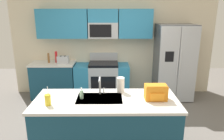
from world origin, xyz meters
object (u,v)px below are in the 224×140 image
Objects in this scene: refrigerator at (174,62)px; bottle_red at (56,57)px; sink_faucet at (100,84)px; toaster at (63,60)px; backpack at (156,92)px; range_oven at (102,80)px; soap_dispenser at (82,94)px; drink_cup_yellow at (48,100)px; paper_towel_roll at (121,85)px; pepper_mill at (49,58)px.

refrigerator is 6.59× the size of bottle_red.
toaster is at bearing 116.42° from sink_faucet.
bottle_red is at bearing 131.16° from backpack.
toaster is (-0.96, -0.05, 0.55)m from range_oven.
sink_faucet reaches higher than range_oven.
bottle_red reaches higher than range_oven.
sink_faucet reaches higher than bottle_red.
soap_dispenser is (-0.27, -0.15, -0.10)m from sink_faucet.
sink_faucet is (1.01, -2.03, 0.08)m from toaster.
bottle_red is at bearing 101.00° from drink_cup_yellow.
sink_faucet reaches higher than paper_towel_roll.
bottle_red reaches higher than backpack.
soap_dispenser is (0.44, 0.23, -0.01)m from drink_cup_yellow.
sink_faucet reaches higher than pepper_mill.
pepper_mill is at bearing 116.36° from soap_dispenser.
toaster is 1.00× the size of bottle_red.
pepper_mill is at bearing 123.53° from sink_faucet.
toaster is at bearing -26.64° from bottle_red.
pepper_mill is at bearing 178.72° from refrigerator.
bottle_red reaches higher than soap_dispenser.
paper_towel_roll is (1.52, -2.01, -0.02)m from bottle_red.
paper_towel_roll is at bearing 19.51° from sink_faucet.
range_oven is 1.29m from bottle_red.
range_oven is 2.08m from paper_towel_roll.
range_oven is at bearing -2.10° from bottle_red.
refrigerator is 5.78× the size of backpack.
bottle_red is at bearing 177.90° from range_oven.
toaster reaches higher than soap_dispenser.
sink_faucet reaches higher than soap_dispenser.
drink_cup_yellow is at bearing -82.95° from toaster.
paper_towel_roll is (-1.41, -1.89, 0.09)m from refrigerator.
toaster is 1.17× the size of paper_towel_roll.
drink_cup_yellow reaches higher than range_oven.
bottle_red is at bearing 13.83° from pepper_mill.
bottle_red reaches higher than toaster.
backpack is at bearing 6.89° from drink_cup_yellow.
soap_dispenser is (1.10, -2.23, -0.05)m from pepper_mill.
refrigerator reaches higher than soap_dispenser.
range_oven is 4.86× the size of toaster.
drink_cup_yellow is (-2.45, -2.38, 0.05)m from refrigerator.
bottle_red is 1.00× the size of sink_faucet.
refrigerator is 2.66m from sink_faucet.
pepper_mill reaches higher than toaster.
toaster is at bearing 124.80° from paper_towel_roll.
bottle_red is (-2.93, 0.11, 0.12)m from refrigerator.
paper_towel_roll is at bearing 24.01° from soap_dispenser.
drink_cup_yellow is at bearing -173.11° from backpack.
drink_cup_yellow reaches higher than soap_dispenser.
soap_dispenser is at bearing -67.89° from bottle_red.
refrigerator is at bearing 49.13° from sink_faucet.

